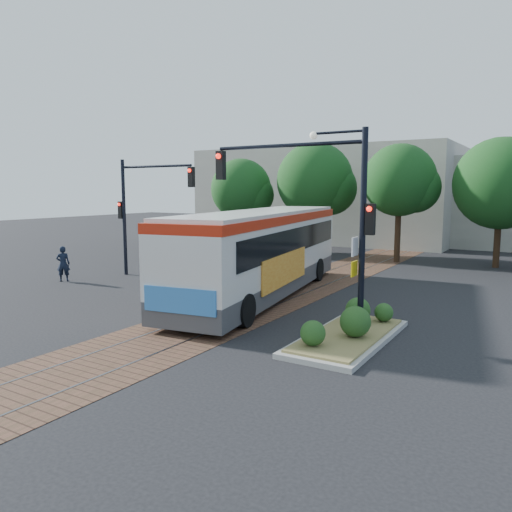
% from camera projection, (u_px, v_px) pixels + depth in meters
% --- Properties ---
extents(ground, '(120.00, 120.00, 0.00)m').
position_uv_depth(ground, '(233.00, 313.00, 18.17)').
color(ground, black).
rests_on(ground, ground).
extents(trackbed, '(3.60, 40.00, 0.02)m').
position_uv_depth(trackbed, '(284.00, 293.00, 21.56)').
color(trackbed, brown).
rests_on(trackbed, ground).
extents(tree_row, '(26.40, 5.60, 7.67)m').
position_uv_depth(tree_row, '(397.00, 183.00, 30.82)').
color(tree_row, '#382314').
rests_on(tree_row, ground).
extents(warehouses, '(40.00, 13.00, 8.00)m').
position_uv_depth(warehouses, '(416.00, 197.00, 42.29)').
color(warehouses, '#ADA899').
rests_on(warehouses, ground).
extents(city_bus, '(4.93, 13.65, 3.58)m').
position_uv_depth(city_bus, '(262.00, 249.00, 20.96)').
color(city_bus, '#404042').
rests_on(city_bus, ground).
extents(traffic_island, '(2.20, 5.20, 1.13)m').
position_uv_depth(traffic_island, '(350.00, 329.00, 14.89)').
color(traffic_island, gray).
rests_on(traffic_island, ground).
extents(signal_pole_main, '(5.49, 0.46, 6.00)m').
position_uv_depth(signal_pole_main, '(324.00, 200.00, 14.95)').
color(signal_pole_main, black).
rests_on(signal_pole_main, ground).
extents(signal_pole_left, '(4.99, 0.34, 6.00)m').
position_uv_depth(signal_pole_left, '(140.00, 201.00, 25.35)').
color(signal_pole_left, black).
rests_on(signal_pole_left, ground).
extents(officer, '(0.75, 0.74, 1.74)m').
position_uv_depth(officer, '(63.00, 264.00, 24.33)').
color(officer, black).
rests_on(officer, ground).
extents(parked_car, '(4.39, 2.16, 1.23)m').
position_uv_depth(parked_car, '(241.00, 250.00, 31.94)').
color(parked_car, black).
rests_on(parked_car, ground).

